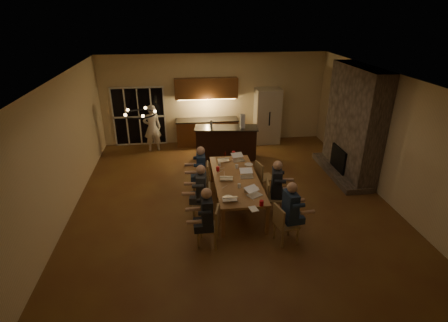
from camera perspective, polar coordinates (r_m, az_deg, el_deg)
floor at (r=9.20m, az=1.28°, el=-6.54°), size 9.00×9.00×0.00m
back_wall at (r=12.79m, az=-1.61°, el=10.11°), size 8.00×0.04×3.20m
left_wall at (r=8.88m, az=-25.22°, el=1.35°), size 0.04×9.00×3.20m
right_wall at (r=9.90m, az=25.12°, el=3.56°), size 0.04×9.00×3.20m
ceiling at (r=8.05m, az=1.50°, el=13.58°), size 8.00×9.00×0.04m
french_doors at (r=12.92m, az=-13.66°, el=7.05°), size 1.86×0.08×2.10m
fireplace at (r=10.72m, az=20.46°, el=5.81°), size 0.58×2.50×3.20m
kitchenette at (r=12.56m, az=-2.82°, el=7.94°), size 2.24×0.68×2.40m
refrigerator at (r=12.91m, az=7.07°, el=7.31°), size 0.90×0.68×2.00m
dining_table at (r=8.89m, az=1.96°, el=-4.95°), size 1.10×2.80×0.75m
bar_island at (r=11.52m, az=0.36°, el=2.98°), size 2.11×0.93×1.08m
chair_left_near at (r=7.47m, az=-2.65°, el=-10.56°), size 0.53×0.53×0.89m
chair_left_mid at (r=8.28m, az=-3.73°, el=-6.82°), size 0.46×0.46×0.89m
chair_left_far at (r=9.36m, az=-3.87°, el=-2.94°), size 0.47×0.47×0.89m
chair_right_near at (r=7.64m, az=10.17°, el=-10.07°), size 0.53×0.53×0.89m
chair_right_mid at (r=8.55m, az=8.39°, el=-5.95°), size 0.50×0.50×0.89m
chair_right_far at (r=9.50m, az=6.76°, el=-2.62°), size 0.53×0.53×0.89m
person_left_near at (r=7.28m, az=-2.79°, el=-9.29°), size 0.61×0.61×1.38m
person_right_near at (r=7.60m, az=10.72°, el=-8.13°), size 0.66×0.66×1.38m
person_left_mid at (r=8.22m, az=-3.69°, el=-5.07°), size 0.67×0.67×1.38m
person_right_mid at (r=8.50m, az=8.53°, el=-4.26°), size 0.71×0.71×1.38m
person_left_far at (r=9.23m, az=-3.75°, el=-1.64°), size 0.61×0.61×1.38m
standing_person at (r=12.33m, az=-11.63°, el=5.31°), size 0.66×0.49×1.64m
chandelier at (r=7.06m, az=-13.62°, el=7.48°), size 0.63×0.63×0.03m
laptop_a at (r=7.73m, az=0.93°, el=-5.58°), size 0.33×0.29×0.23m
laptop_b at (r=7.91m, az=5.03°, el=-4.92°), size 0.42×0.40×0.23m
laptop_c at (r=8.61m, az=0.39°, el=-2.28°), size 0.35×0.32×0.23m
laptop_d at (r=8.73m, az=3.74°, el=-1.94°), size 0.33×0.29×0.23m
laptop_e at (r=9.63m, az=-0.12°, el=0.69°), size 0.33×0.29×0.23m
laptop_f at (r=9.64m, az=2.37°, el=0.69°), size 0.37×0.34×0.23m
mug_front at (r=8.26m, az=2.51°, el=-4.03°), size 0.08×0.08×0.10m
mug_mid at (r=9.22m, az=2.09°, el=-0.88°), size 0.08×0.08×0.10m
mug_back at (r=9.31m, az=-0.77°, el=-0.61°), size 0.07×0.07×0.10m
redcup_near at (r=7.58m, az=6.14°, el=-6.84°), size 0.09×0.09×0.12m
redcup_mid at (r=9.05m, az=-1.01°, el=-1.29°), size 0.08×0.08×0.12m
redcup_far at (r=10.00m, az=1.59°, el=1.25°), size 0.10×0.10×0.12m
can_silver at (r=8.05m, az=3.52°, el=-4.77°), size 0.06×0.06×0.12m
can_cola at (r=9.96m, az=0.17°, el=1.18°), size 0.06×0.06×0.12m
plate_near at (r=8.25m, az=4.91°, el=-4.47°), size 0.23×0.23×0.02m
plate_left at (r=7.83m, az=0.70°, el=-6.03°), size 0.25×0.25×0.02m
plate_far at (r=9.44m, az=4.05°, el=-0.57°), size 0.23×0.23×0.02m
notepad at (r=7.46m, az=4.85°, el=-7.81°), size 0.21×0.26×0.01m
bar_bottle at (r=11.32m, az=-2.11°, el=6.13°), size 0.08×0.08×0.24m
bar_blender at (r=11.23m, az=3.03°, el=6.52°), size 0.15×0.15×0.45m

